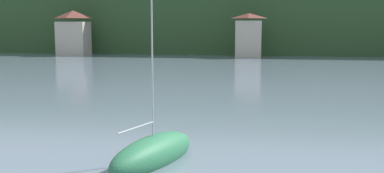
{
  "coord_description": "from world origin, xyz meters",
  "views": [
    {
      "loc": [
        4.62,
        13.01,
        6.6
      ],
      "look_at": [
        0.0,
        40.0,
        2.98
      ],
      "focal_mm": 43.01,
      "sensor_mm": 36.0,
      "label": 1
    }
  ],
  "objects": [
    {
      "name": "shore_building_west",
      "position": [
        -39.16,
        110.84,
        4.86
      ],
      "size": [
        6.85,
        5.25,
        10.01
      ],
      "color": "#BCB29E",
      "rests_on": "ground_plane"
    },
    {
      "name": "shore_building_westcentral",
      "position": [
        0.0,
        109.9,
        4.49
      ],
      "size": [
        5.59,
        3.28,
        9.22
      ],
      "color": "#BCB29E",
      "rests_on": "ground_plane"
    },
    {
      "name": "wooded_hillside",
      "position": [
        -27.12,
        152.44,
        8.0
      ],
      "size": [
        352.0,
        62.96,
        42.43
      ],
      "color": "#2D4C28",
      "rests_on": "ground_plane"
    },
    {
      "name": "sailboat_mid_4",
      "position": [
        -0.91,
        34.13,
        0.42
      ],
      "size": [
        3.93,
        6.81,
        10.5
      ],
      "rotation": [
        0.0,
        0.0,
        1.25
      ],
      "color": "#2D754C",
      "rests_on": "ground_plane"
    }
  ]
}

